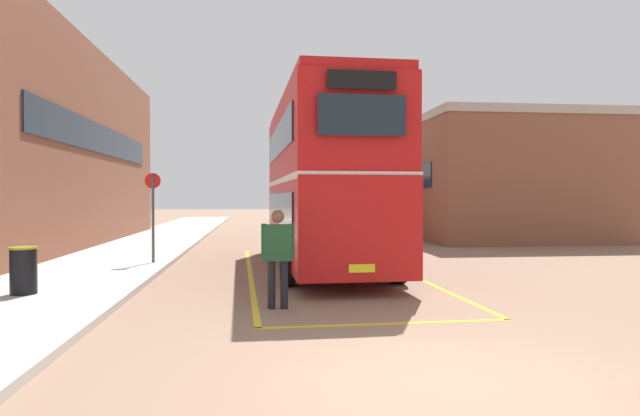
% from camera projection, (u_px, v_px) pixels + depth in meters
% --- Properties ---
extents(ground_plane, '(135.60, 135.60, 0.00)m').
position_uv_depth(ground_plane, '(312.00, 251.00, 20.40)').
color(ground_plane, '#846651').
extents(sidewalk_left, '(4.00, 57.60, 0.14)m').
position_uv_depth(sidewalk_left, '(143.00, 246.00, 22.04)').
color(sidewalk_left, '#B2ADA3').
rests_on(sidewalk_left, ground).
extents(brick_building_left, '(6.91, 20.01, 7.76)m').
position_uv_depth(brick_building_left, '(11.00, 149.00, 21.60)').
color(brick_building_left, brown).
rests_on(brick_building_left, ground).
extents(depot_building_right, '(8.71, 16.35, 5.76)m').
position_uv_depth(depot_building_right, '(472.00, 181.00, 30.51)').
color(depot_building_right, brown).
rests_on(depot_building_right, ground).
extents(double_decker_bus, '(3.07, 10.23, 4.75)m').
position_uv_depth(double_decker_bus, '(323.00, 179.00, 15.74)').
color(double_decker_bus, black).
rests_on(double_decker_bus, ground).
extents(single_deck_bus, '(3.36, 10.16, 3.02)m').
position_uv_depth(single_deck_bus, '(360.00, 203.00, 31.60)').
color(single_deck_bus, black).
rests_on(single_deck_bus, ground).
extents(pedestrian_boarding, '(0.60, 0.26, 1.79)m').
position_uv_depth(pedestrian_boarding, '(278.00, 251.00, 9.99)').
color(pedestrian_boarding, black).
rests_on(pedestrian_boarding, ground).
extents(litter_bin, '(0.51, 0.51, 0.91)m').
position_uv_depth(litter_bin, '(24.00, 270.00, 10.71)').
color(litter_bin, black).
rests_on(litter_bin, sidewalk_left).
extents(bus_stop_sign, '(0.43, 0.14, 2.55)m').
position_uv_depth(bus_stop_sign, '(153.00, 209.00, 15.80)').
color(bus_stop_sign, '#4C4C51').
rests_on(bus_stop_sign, sidewalk_left).
extents(bay_marking_yellow, '(4.58, 12.28, 0.01)m').
position_uv_depth(bay_marking_yellow, '(333.00, 277.00, 13.91)').
color(bay_marking_yellow, gold).
rests_on(bay_marking_yellow, ground).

